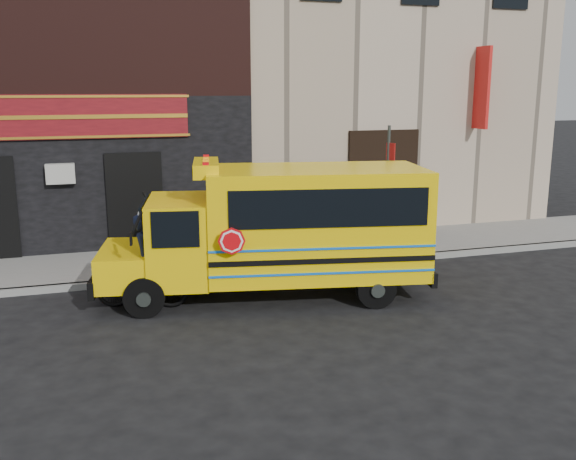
% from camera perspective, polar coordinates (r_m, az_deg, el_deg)
% --- Properties ---
extents(ground, '(120.00, 120.00, 0.00)m').
position_cam_1_polar(ground, '(13.24, 2.72, -6.74)').
color(ground, black).
rests_on(ground, ground).
extents(curb, '(40.00, 0.20, 0.15)m').
position_cam_1_polar(curb, '(15.57, -0.56, -3.45)').
color(curb, gray).
rests_on(curb, ground).
extents(sidewalk, '(40.00, 3.00, 0.15)m').
position_cam_1_polar(sidewalk, '(16.96, -2.03, -2.11)').
color(sidewalk, slate).
rests_on(sidewalk, ground).
extents(building, '(20.00, 10.70, 12.00)m').
position_cam_1_polar(building, '(22.65, -6.74, 16.95)').
color(building, tan).
rests_on(building, sidewalk).
extents(school_bus, '(7.17, 3.36, 2.92)m').
position_cam_1_polar(school_bus, '(13.43, -0.39, 0.26)').
color(school_bus, black).
rests_on(school_bus, ground).
extents(sign_pole, '(0.11, 0.29, 3.45)m').
position_cam_1_polar(sign_pole, '(16.48, 8.85, 3.76)').
color(sign_pole, '#3B423E').
rests_on(sign_pole, ground).
extents(bicycle, '(1.97, 1.12, 1.14)m').
position_cam_1_polar(bicycle, '(13.28, -12.94, -4.40)').
color(bicycle, black).
rests_on(bicycle, ground).
extents(cyclist, '(0.68, 0.81, 1.90)m').
position_cam_1_polar(cyclist, '(13.11, -12.46, -2.87)').
color(cyclist, black).
rests_on(cyclist, ground).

